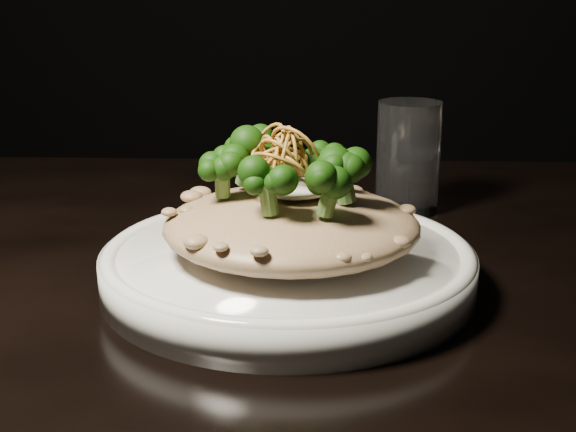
% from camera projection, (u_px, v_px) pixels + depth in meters
% --- Properties ---
extents(table, '(1.10, 0.80, 0.75)m').
position_uv_depth(table, '(283.00, 375.00, 0.64)').
color(table, black).
rests_on(table, ground).
extents(plate, '(0.28, 0.28, 0.03)m').
position_uv_depth(plate, '(288.00, 268.00, 0.59)').
color(plate, white).
rests_on(plate, table).
extents(risotto, '(0.19, 0.19, 0.04)m').
position_uv_depth(risotto, '(292.00, 225.00, 0.58)').
color(risotto, brown).
rests_on(risotto, plate).
extents(broccoli, '(0.13, 0.13, 0.05)m').
position_uv_depth(broccoli, '(290.00, 166.00, 0.56)').
color(broccoli, black).
rests_on(broccoli, risotto).
extents(cheese, '(0.06, 0.06, 0.02)m').
position_uv_depth(cheese, '(295.00, 186.00, 0.58)').
color(cheese, silver).
rests_on(cheese, risotto).
extents(shallots, '(0.05, 0.05, 0.03)m').
position_uv_depth(shallots, '(284.00, 153.00, 0.57)').
color(shallots, brown).
rests_on(shallots, cheese).
extents(drinking_glass, '(0.07, 0.07, 0.11)m').
position_uv_depth(drinking_glass, '(408.00, 157.00, 0.77)').
color(drinking_glass, silver).
rests_on(drinking_glass, table).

